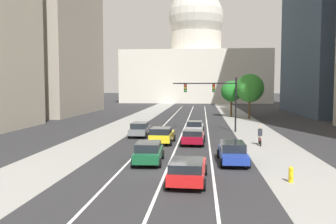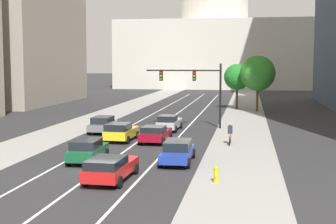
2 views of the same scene
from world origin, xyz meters
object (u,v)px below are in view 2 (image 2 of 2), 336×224
(traffic_signal_mast, at_px, (196,83))
(car_silver, at_px, (169,122))
(car_red, at_px, (110,167))
(cyclist, at_px, (230,134))
(car_gray, at_px, (103,124))
(car_blue, at_px, (178,151))
(car_crimson, at_px, (155,134))
(street_tree_mid_right, at_px, (237,77))
(street_tree_near_right, at_px, (258,73))
(car_yellow, at_px, (121,131))
(car_green, at_px, (87,150))
(capitol_building, at_px, (214,34))
(fire_hydrant, at_px, (216,174))

(traffic_signal_mast, bearing_deg, car_silver, -133.38)
(car_red, xyz_separation_m, cyclist, (6.03, 13.07, 0.09))
(car_gray, distance_m, cyclist, 12.78)
(car_blue, bearing_deg, car_gray, 34.50)
(car_crimson, relative_size, car_red, 0.91)
(car_gray, height_order, street_tree_mid_right, street_tree_mid_right)
(cyclist, height_order, street_tree_near_right, street_tree_near_right)
(car_yellow, bearing_deg, car_green, -177.83)
(car_green, xyz_separation_m, car_gray, (-2.93, 13.09, -0.01))
(capitol_building, height_order, car_crimson, capitol_building)
(car_green, height_order, traffic_signal_mast, traffic_signal_mast)
(car_silver, distance_m, traffic_signal_mast, 5.00)
(car_blue, xyz_separation_m, car_yellow, (-5.86, 7.66, 0.06))
(car_green, xyz_separation_m, fire_hydrant, (8.66, -4.11, -0.33))
(capitol_building, relative_size, car_crimson, 10.65)
(car_green, bearing_deg, capitol_building, -3.42)
(street_tree_mid_right, bearing_deg, car_gray, -115.32)
(car_crimson, relative_size, car_silver, 1.00)
(car_red, bearing_deg, car_green, 33.73)
(car_silver, bearing_deg, street_tree_near_right, -21.72)
(car_blue, height_order, cyclist, cyclist)
(car_yellow, xyz_separation_m, cyclist, (8.95, -0.07, 0.03))
(car_gray, distance_m, car_red, 18.75)
(car_green, bearing_deg, street_tree_near_right, -20.68)
(car_red, xyz_separation_m, fire_hydrant, (5.74, 0.62, -0.29))
(car_yellow, height_order, fire_hydrant, car_yellow)
(capitol_building, distance_m, traffic_signal_mast, 78.69)
(car_yellow, height_order, street_tree_mid_right, street_tree_mid_right)
(car_red, xyz_separation_m, traffic_signal_mast, (2.33, 22.38, 3.70))
(capitol_building, relative_size, cyclist, 27.30)
(traffic_signal_mast, bearing_deg, car_red, -95.95)
(traffic_signal_mast, bearing_deg, street_tree_mid_right, 80.14)
(car_crimson, relative_size, car_gray, 0.92)
(capitol_building, relative_size, car_silver, 10.61)
(capitol_building, xyz_separation_m, car_blue, (4.39, -94.98, -12.73))
(car_silver, xyz_separation_m, cyclist, (6.03, -6.84, 0.07))
(car_gray, height_order, street_tree_near_right, street_tree_near_right)
(car_green, relative_size, traffic_signal_mast, 0.58)
(car_yellow, relative_size, fire_hydrant, 4.64)
(car_blue, bearing_deg, car_silver, 10.55)
(car_crimson, distance_m, car_green, 8.75)
(car_blue, bearing_deg, car_crimson, 20.42)
(traffic_signal_mast, xyz_separation_m, fire_hydrant, (3.41, -21.76, -3.99))
(cyclist, distance_m, street_tree_mid_right, 29.63)
(fire_hydrant, height_order, street_tree_mid_right, street_tree_mid_right)
(car_blue, xyz_separation_m, street_tree_near_right, (5.63, 34.29, 4.26))
(car_green, bearing_deg, traffic_signal_mast, -19.09)
(car_gray, height_order, fire_hydrant, car_gray)
(street_tree_mid_right, bearing_deg, car_green, -103.03)
(car_silver, xyz_separation_m, street_tree_mid_right, (5.83, 22.57, 3.64))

